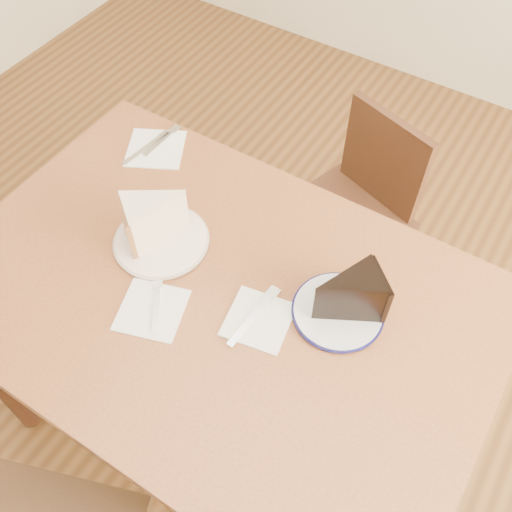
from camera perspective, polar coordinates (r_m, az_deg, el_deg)
The scene contains 14 objects.
ground at distance 1.92m, azimuth -2.67°, elevation -15.96°, with size 4.00×4.00×0.00m, color #442812.
table at distance 1.33m, azimuth -3.73°, elevation -6.14°, with size 1.20×0.80×0.75m.
chair_far at distance 1.87m, azimuth 9.53°, elevation 4.46°, with size 0.45×0.45×0.73m.
plate_cream at distance 1.34m, azimuth -9.44°, elevation 1.50°, with size 0.21×0.21×0.01m, color white.
plate_navy at distance 1.22m, azimuth 8.19°, elevation -5.50°, with size 0.19×0.19×0.01m, color white.
carrot_cake at distance 1.30m, azimuth -9.69°, elevation 3.76°, with size 0.10×0.14×0.11m, color #EFE2C6, non-canonical shape.
chocolate_cake at distance 1.18m, azimuth 8.84°, elevation -4.15°, with size 0.10×0.14×0.10m, color black, non-canonical shape.
napkin_cream at distance 1.24m, azimuth -10.39°, elevation -5.33°, with size 0.13×0.13×0.00m, color white.
napkin_navy at distance 1.21m, azimuth 0.25°, elevation -6.38°, with size 0.13×0.13×0.00m, color white.
napkin_spare at distance 1.56m, azimuth -10.01°, elevation 10.53°, with size 0.15×0.15×0.00m, color white.
fork_cream at distance 1.24m, azimuth -9.93°, elevation -4.82°, with size 0.01×0.14×0.00m, color silver.
knife_navy at distance 1.21m, azimuth -0.27°, elevation -6.05°, with size 0.02×0.17×0.00m, color silver.
fork_spare at distance 1.57m, azimuth -9.43°, elevation 11.31°, with size 0.01×0.14×0.00m, color silver.
knife_spare at distance 1.56m, azimuth -10.92°, elevation 10.58°, with size 0.01×0.16×0.00m, color white.
Camera 1 is at (0.43, -0.52, 1.80)m, focal length 40.00 mm.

